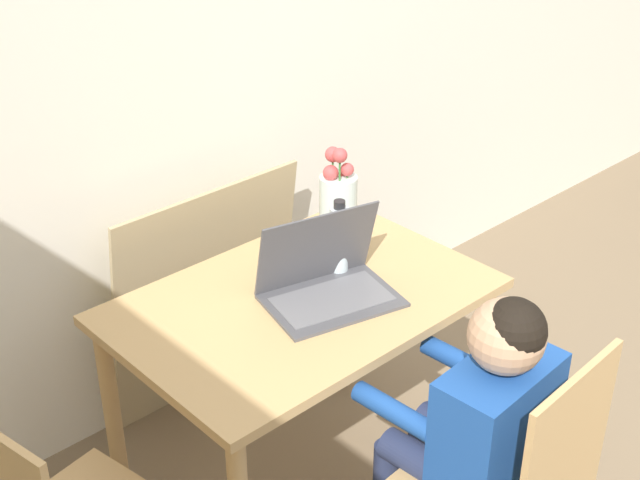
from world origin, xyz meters
TOP-DOWN VIEW (x-y plane):
  - wall_back at (0.00, 2.23)m, footprint 6.40×0.05m
  - dining_table at (-0.27, 1.51)m, footprint 1.05×0.70m
  - person_seated at (-0.21, 0.91)m, footprint 0.37×0.44m
  - laptop at (-0.22, 1.47)m, footprint 0.41×0.33m
  - flower_vase at (0.01, 1.65)m, footprint 0.12×0.12m
  - water_bottle at (-0.10, 1.54)m, footprint 0.06×0.06m
  - cardboard_panel at (-0.19, 2.11)m, footprint 0.74×0.13m

SIDE VIEW (x-z plane):
  - cardboard_panel at x=-0.19m, z-range 0.00..0.85m
  - dining_table at x=-0.27m, z-range 0.26..1.00m
  - person_seated at x=-0.21m, z-range 0.13..1.13m
  - laptop at x=-0.22m, z-range 0.66..0.92m
  - water_bottle at x=-0.10m, z-range 0.73..0.96m
  - flower_vase at x=0.01m, z-range 0.70..1.04m
  - wall_back at x=0.00m, z-range 0.00..2.50m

